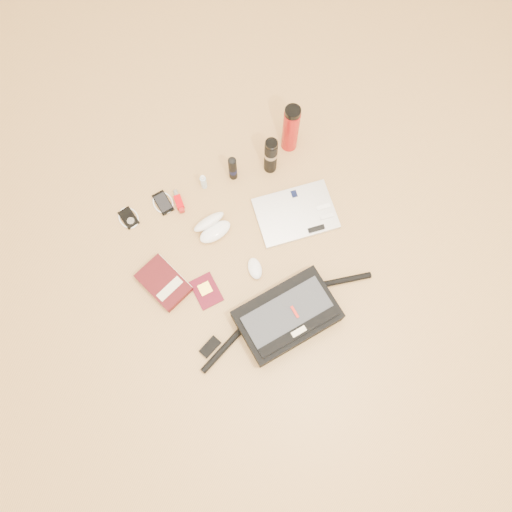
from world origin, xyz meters
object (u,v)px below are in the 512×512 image
laptop (296,214)px  book (164,283)px  thermos_red (291,129)px  messenger_bag (287,316)px  thermos_black (271,156)px

laptop → book: book is taller
book → thermos_red: (0.80, 0.36, 0.12)m
messenger_bag → thermos_black: thermos_black is taller
book → thermos_red: size_ratio=0.89×
book → messenger_bag: bearing=-61.7°
messenger_bag → laptop: (0.26, 0.40, -0.04)m
messenger_bag → book: (-0.40, 0.37, -0.03)m
messenger_bag → book: bearing=133.9°
laptop → thermos_red: thermos_red is taller
thermos_red → messenger_bag: bearing=-118.5°
messenger_bag → thermos_red: size_ratio=2.91×
messenger_bag → book: messenger_bag is taller
thermos_red → laptop: bearing=-112.6°
messenger_bag → thermos_red: (0.40, 0.74, 0.09)m
messenger_bag → thermos_black: size_ratio=3.67×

